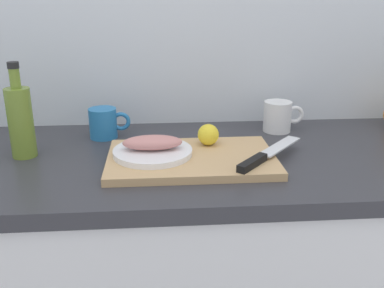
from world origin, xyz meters
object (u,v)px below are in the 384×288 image
object	(u,v)px
white_plate	(153,152)
coffee_mug_0	(278,116)
fish_fillet	(152,142)
olive_oil_bottle	(21,120)
cutting_board	(192,159)
lemon_0	(208,135)
chef_knife	(263,156)
coffee_mug_2	(104,123)

from	to	relation	value
white_plate	coffee_mug_0	size ratio (longest dim) A/B	1.61
fish_fillet	olive_oil_bottle	world-z (taller)	olive_oil_bottle
cutting_board	coffee_mug_0	world-z (taller)	coffee_mug_0
cutting_board	lemon_0	world-z (taller)	lemon_0
coffee_mug_0	chef_knife	bearing A→B (deg)	-111.75
white_plate	fish_fillet	distance (m)	0.03
chef_knife	coffee_mug_2	size ratio (longest dim) A/B	1.94
white_plate	cutting_board	bearing A→B (deg)	-6.17
white_plate	coffee_mug_0	distance (m)	0.45
coffee_mug_2	fish_fillet	bearing A→B (deg)	-55.38
chef_knife	coffee_mug_0	world-z (taller)	coffee_mug_0
cutting_board	coffee_mug_0	distance (m)	0.38
lemon_0	olive_oil_bottle	distance (m)	0.49
coffee_mug_0	olive_oil_bottle	bearing A→B (deg)	-167.53
olive_oil_bottle	coffee_mug_2	world-z (taller)	olive_oil_bottle
white_plate	lemon_0	xyz separation A→B (m)	(0.15, 0.06, 0.02)
chef_knife	olive_oil_bottle	distance (m)	0.63
fish_fillet	chef_knife	xyz separation A→B (m)	(0.27, -0.06, -0.02)
white_plate	olive_oil_bottle	bearing A→B (deg)	168.41
olive_oil_bottle	white_plate	bearing A→B (deg)	-11.59
white_plate	coffee_mug_0	bearing A→B (deg)	30.75
coffee_mug_2	olive_oil_bottle	bearing A→B (deg)	-144.53
coffee_mug_0	coffee_mug_2	distance (m)	0.53
fish_fillet	lemon_0	xyz separation A→B (m)	(0.15, 0.06, -0.00)
lemon_0	coffee_mug_0	world-z (taller)	coffee_mug_0
white_plate	chef_knife	distance (m)	0.28
cutting_board	white_plate	bearing A→B (deg)	173.83
fish_fillet	coffee_mug_0	bearing A→B (deg)	30.75
white_plate	fish_fillet	world-z (taller)	fish_fillet
cutting_board	white_plate	size ratio (longest dim) A/B	2.10
cutting_board	white_plate	xyz separation A→B (m)	(-0.10, 0.01, 0.02)
lemon_0	coffee_mug_0	size ratio (longest dim) A/B	0.46
cutting_board	fish_fillet	world-z (taller)	fish_fillet
chef_knife	coffee_mug_0	size ratio (longest dim) A/B	1.89
coffee_mug_0	coffee_mug_2	world-z (taller)	coffee_mug_0
white_plate	coffee_mug_2	world-z (taller)	coffee_mug_2
fish_fillet	olive_oil_bottle	distance (m)	0.35
olive_oil_bottle	fish_fillet	bearing A→B (deg)	-11.59
white_plate	fish_fillet	xyz separation A→B (m)	(0.00, 0.00, 0.03)
fish_fillet	coffee_mug_0	world-z (taller)	coffee_mug_0
cutting_board	chef_knife	xyz separation A→B (m)	(0.17, -0.05, 0.02)
coffee_mug_0	coffee_mug_2	bearing A→B (deg)	-177.68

